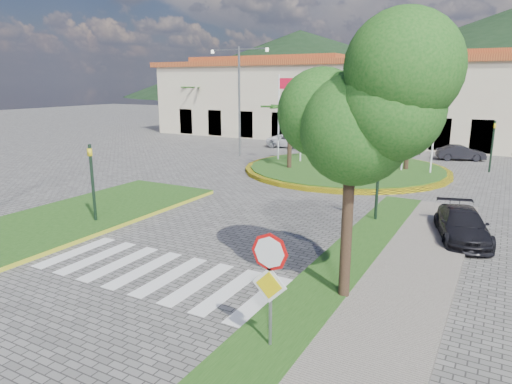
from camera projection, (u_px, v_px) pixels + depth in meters
The scene contains 22 objects.
ground at pixel (34, 336), 10.18m from camera, with size 160.00×160.00×0.00m, color #585653.
sidewalk_right at pixel (319, 364), 9.05m from camera, with size 4.00×28.00×0.15m, color gray.
verge_right at pixel (266, 347), 9.61m from camera, with size 1.60×28.00×0.18m, color #1E4814.
median_left at pixel (63, 221), 18.32m from camera, with size 5.00×14.00×0.18m, color #1E4814.
crosswalk at pixel (155, 272), 13.58m from camera, with size 8.00×3.00×0.01m, color silver.
roundabout_island at pixel (346, 168), 28.85m from camera, with size 12.70×12.70×6.00m.
stop_sign at pixel (270, 273), 9.13m from camera, with size 0.80×0.11×2.65m.
deciduous_tree at pixel (353, 97), 10.63m from camera, with size 3.60×3.60×6.80m.
traffic_light_left at pixel (92, 177), 17.69m from camera, with size 0.15×0.18×3.20m.
traffic_light_right at pixel (378, 176), 17.82m from camera, with size 0.15×0.18×3.20m.
traffic_light_far at pixel (493, 141), 28.09m from camera, with size 0.18×0.15×3.20m.
direction_sign_west at pixel (359, 107), 36.63m from camera, with size 1.60×0.14×5.20m.
direction_sign_east at pixel (424, 109), 34.29m from camera, with size 1.60×0.14×5.20m.
street_lamp_centre at pixel (395, 96), 34.17m from camera, with size 4.80×0.16×8.00m.
street_lamp_west at pixel (239, 96), 33.76m from camera, with size 4.80×0.16×8.00m.
building_left at pixel (267, 97), 48.16m from camera, with size 23.32×9.54×8.05m.
hill_far_west at pixel (299, 65), 152.51m from camera, with size 140.00×140.00×22.00m, color black.
hill_near_back at pixel (437, 72), 123.58m from camera, with size 110.00×110.00×16.00m, color black.
white_van at pixel (291, 141), 39.09m from camera, with size 1.87×4.06×1.13m, color silver.
car_dark_a at pixel (347, 137), 41.46m from camera, with size 1.41×3.49×1.19m, color black.
car_dark_b at pixel (461, 153), 32.78m from camera, with size 1.15×3.28×1.08m, color black.
car_side_right at pixel (462, 225), 16.23m from camera, with size 1.57×3.85×1.12m, color black.
Camera 1 is at (8.76, -5.60, 5.53)m, focal length 32.00 mm.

